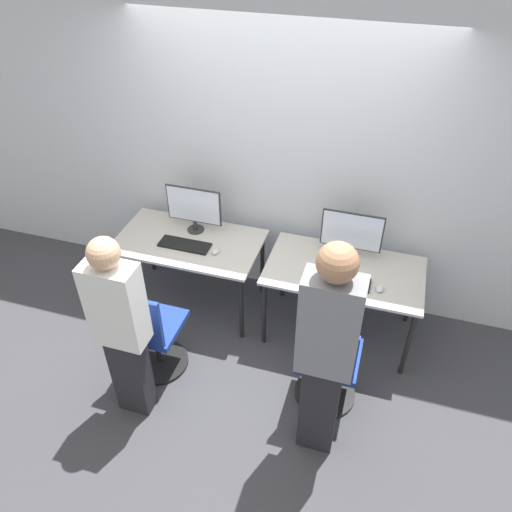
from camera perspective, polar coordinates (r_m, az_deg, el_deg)
ground_plane at (r=4.47m, az=-0.56°, el=-9.87°), size 20.00×20.00×0.00m
wall_back at (r=4.28m, az=2.85°, el=11.37°), size 12.00×0.05×2.80m
desk_left at (r=4.49m, az=-7.66°, el=1.05°), size 1.28×0.74×0.71m
monitor_left at (r=4.44m, az=-7.11°, el=5.53°), size 0.51×0.15×0.43m
keyboard_left at (r=4.38m, az=-8.15°, el=1.28°), size 0.45×0.16×0.02m
mouse_left at (r=4.27m, az=-4.64°, el=0.55°), size 0.06×0.09×0.03m
office_chair_left at (r=4.08m, az=-11.87°, el=-8.94°), size 0.48×0.48×0.92m
person_left at (r=3.52m, az=-15.21°, el=-7.73°), size 0.36×0.21×1.59m
desk_right at (r=4.19m, az=10.00°, el=-2.29°), size 1.28×0.74×0.71m
monitor_right at (r=4.15m, az=10.86°, el=2.57°), size 0.51×0.15×0.43m
keyboard_right at (r=4.02m, az=9.77°, el=-2.81°), size 0.45×0.16×0.02m
mouse_right at (r=4.00m, az=13.93°, el=-3.62°), size 0.06×0.09×0.03m
office_chair_right at (r=3.83m, az=8.18°, el=-12.51°), size 0.48×0.48×0.92m
person_right at (r=3.13m, az=8.05°, el=-10.49°), size 0.36×0.23×1.78m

